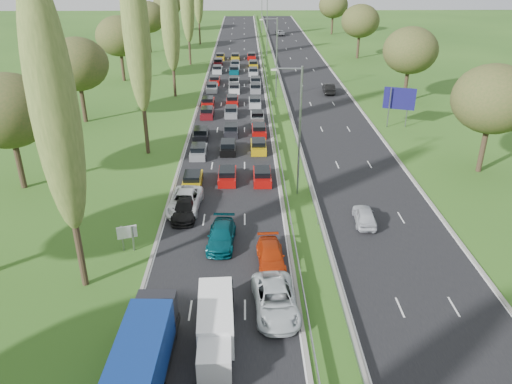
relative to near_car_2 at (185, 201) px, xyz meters
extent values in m
plane|color=#285019|center=(10.28, 40.03, -0.82)|extent=(260.00, 260.00, 0.00)
cube|color=black|center=(3.53, 42.53, -0.82)|extent=(10.50, 215.00, 0.04)
cube|color=black|center=(17.03, 42.53, -0.82)|extent=(10.50, 215.00, 0.04)
cube|color=gray|center=(9.13, 42.53, -0.27)|extent=(0.06, 215.00, 0.32)
cube|color=gray|center=(11.43, 42.53, -0.27)|extent=(0.06, 215.00, 0.32)
cylinder|color=gray|center=(10.28, 3.03, 5.18)|extent=(0.18, 0.18, 12.00)
cylinder|color=gray|center=(10.28, 38.03, 5.18)|extent=(0.18, 0.18, 12.00)
cylinder|color=gray|center=(10.28, 73.03, 5.18)|extent=(0.18, 0.18, 12.00)
cylinder|color=gray|center=(10.28, 108.03, 5.18)|extent=(0.18, 0.18, 12.00)
cylinder|color=#2D2116|center=(-5.72, -10.97, 2.78)|extent=(0.44, 0.44, 7.20)
ellipsoid|color=#4F632A|center=(-5.72, -10.97, 11.58)|extent=(2.80, 2.80, 16.00)
cylinder|color=#2D2116|center=(-5.72, 14.03, 3.14)|extent=(0.44, 0.44, 7.92)
ellipsoid|color=#4F632A|center=(-5.72, 14.03, 12.82)|extent=(2.80, 2.80, 17.60)
cylinder|color=#2D2116|center=(-5.72, 39.03, 2.42)|extent=(0.44, 0.44, 6.48)
ellipsoid|color=#4F632A|center=(-5.72, 39.03, 10.34)|extent=(2.80, 2.80, 14.40)
cylinder|color=#2D2116|center=(-5.72, 64.03, 2.78)|extent=(0.44, 0.44, 7.20)
ellipsoid|color=#4F632A|center=(-5.72, 64.03, 11.58)|extent=(2.80, 2.80, 16.00)
cylinder|color=#2D2116|center=(-5.72, 89.03, 3.14)|extent=(0.44, 0.44, 7.92)
cylinder|color=#2D2116|center=(-16.22, 5.03, 1.60)|extent=(0.56, 0.56, 4.84)
ellipsoid|color=#38471E|center=(-16.22, 5.03, 6.88)|extent=(8.00, 8.00, 6.80)
cylinder|color=#2D2116|center=(-16.22, 26.03, 1.60)|extent=(0.56, 0.56, 4.84)
ellipsoid|color=#38471E|center=(-16.22, 26.03, 6.88)|extent=(8.00, 8.00, 6.80)
cylinder|color=#2D2116|center=(-16.22, 50.03, 1.60)|extent=(0.56, 0.56, 4.84)
ellipsoid|color=#38471E|center=(-16.22, 50.03, 6.88)|extent=(8.00, 8.00, 6.80)
cylinder|color=#2D2116|center=(-16.22, 78.03, 1.60)|extent=(0.56, 0.56, 4.84)
ellipsoid|color=#38471E|center=(-16.22, 78.03, 6.88)|extent=(8.00, 8.00, 6.80)
cylinder|color=#2D2116|center=(-16.22, 110.03, 1.60)|extent=(0.56, 0.56, 4.84)
ellipsoid|color=#38471E|center=(-16.22, 110.03, 6.88)|extent=(8.00, 8.00, 6.80)
cylinder|color=#2D2116|center=(29.78, 8.03, 1.60)|extent=(0.56, 0.56, 4.84)
ellipsoid|color=#38471E|center=(29.78, 8.03, 6.88)|extent=(8.00, 8.00, 6.80)
cylinder|color=#2D2116|center=(29.78, 35.03, 1.60)|extent=(0.56, 0.56, 4.84)
ellipsoid|color=#38471E|center=(29.78, 35.03, 6.88)|extent=(8.00, 8.00, 6.80)
cylinder|color=#2D2116|center=(29.78, 70.03, 1.60)|extent=(0.56, 0.56, 4.84)
ellipsoid|color=#38471E|center=(29.78, 70.03, 6.88)|extent=(8.00, 8.00, 6.80)
cylinder|color=#2D2116|center=(29.78, 105.03, 1.60)|extent=(0.56, 0.56, 4.84)
ellipsoid|color=#38471E|center=(29.78, 105.03, 6.88)|extent=(8.00, 8.00, 6.80)
cube|color=#BF990C|center=(0.20, 5.11, -0.38)|extent=(1.75, 4.00, 0.80)
cube|color=slate|center=(0.13, 12.99, -0.38)|extent=(1.75, 4.00, 0.80)
cube|color=black|center=(-0.05, 18.93, -0.38)|extent=(1.75, 4.00, 0.80)
cube|color=#590F14|center=(0.11, 27.94, -0.38)|extent=(1.75, 4.00, 0.80)
cube|color=#A50C0A|center=(-0.12, 33.27, -0.38)|extent=(1.75, 4.00, 0.80)
cube|color=#B2B7BC|center=(-0.03, 42.26, -0.38)|extent=(1.75, 4.00, 0.80)
cube|color=#A50C0A|center=(0.13, 47.49, -0.38)|extent=(1.75, 4.00, 0.80)
cube|color=#B2B7BC|center=(0.17, 56.32, -0.38)|extent=(1.75, 4.00, 0.80)
cube|color=#590F14|center=(0.01, 63.30, -0.38)|extent=(1.75, 4.00, 0.80)
cube|color=#BF990C|center=(0.17, 69.26, -0.38)|extent=(1.75, 4.00, 0.80)
cube|color=#A50C0A|center=(3.56, 6.15, -0.38)|extent=(1.75, 4.00, 0.80)
cube|color=black|center=(3.40, 14.22, -0.38)|extent=(1.75, 4.00, 0.80)
cube|color=black|center=(3.60, 20.30, -0.38)|extent=(1.75, 4.00, 0.80)
cube|color=slate|center=(3.43, 28.37, -0.38)|extent=(1.75, 4.00, 0.80)
cube|color=#A50C0A|center=(3.47, 34.24, -0.38)|extent=(1.75, 4.00, 0.80)
cube|color=silver|center=(3.65, 41.64, -0.38)|extent=(1.75, 4.00, 0.80)
cube|color=silver|center=(3.50, 46.78, -0.38)|extent=(1.75, 4.00, 0.80)
cube|color=#053F4C|center=(3.36, 55.84, -0.38)|extent=(1.75, 4.00, 0.80)
cube|color=#B2B7BC|center=(3.48, 61.09, -0.38)|extent=(1.75, 4.00, 0.80)
cube|color=#BF990C|center=(3.36, 69.03, -0.38)|extent=(1.75, 4.00, 0.80)
cube|color=#A50C0A|center=(7.04, 5.99, -0.38)|extent=(1.75, 4.00, 0.80)
cube|color=#BF990C|center=(6.89, 14.49, -0.38)|extent=(1.75, 4.00, 0.80)
cube|color=#A50C0A|center=(7.11, 20.14, -0.38)|extent=(1.75, 4.00, 0.80)
cube|color=silver|center=(7.02, 25.94, -0.38)|extent=(1.75, 4.00, 0.80)
cube|color=#B2B7BC|center=(6.84, 33.29, -0.38)|extent=(1.75, 4.00, 0.80)
cube|color=slate|center=(7.09, 41.69, -0.38)|extent=(1.75, 4.00, 0.80)
cube|color=slate|center=(7.21, 46.55, -0.38)|extent=(1.75, 4.00, 0.80)
cube|color=#B2B7BC|center=(6.95, 54.21, -0.38)|extent=(1.75, 4.00, 0.80)
cube|color=#BF990C|center=(7.08, 61.05, -0.38)|extent=(1.75, 4.00, 0.80)
cube|color=#A50C0A|center=(6.85, 69.72, -0.38)|extent=(1.75, 4.00, 0.80)
imported|color=white|center=(0.00, 0.00, 0.00)|extent=(3.05, 5.90, 1.59)
imported|color=black|center=(0.11, -1.23, -0.08)|extent=(2.03, 4.94, 1.43)
imported|color=#05424D|center=(3.47, -5.91, -0.06)|extent=(2.35, 5.17, 1.47)
imported|color=silver|center=(7.22, -14.09, 0.01)|extent=(3.08, 5.96, 1.61)
imported|color=#B12F0A|center=(7.18, -8.76, -0.11)|extent=(2.16, 4.81, 1.37)
imported|color=silver|center=(15.37, -2.83, -0.09)|extent=(1.93, 4.22, 1.40)
imported|color=black|center=(19.00, 40.31, -0.01)|extent=(1.89, 4.86, 1.58)
imported|color=gray|center=(15.24, 103.57, -0.10)|extent=(2.51, 5.12, 1.40)
cube|color=black|center=(0.09, -19.44, -0.10)|extent=(2.23, 8.36, 0.50)
cube|color=navy|center=(0.09, -20.46, 1.57)|extent=(2.32, 6.32, 2.33)
cube|color=black|center=(0.09, -16.28, 0.75)|extent=(2.27, 2.04, 2.20)
cylinder|color=black|center=(0.09, -16.46, -0.30)|extent=(1.95, 1.00, 1.00)
cube|color=white|center=(3.55, -15.92, 0.28)|extent=(2.05, 5.13, 2.05)
cube|color=black|center=(3.55, -13.67, 0.18)|extent=(2.00, 0.82, 1.64)
cylinder|color=black|center=(2.67, -14.28, -0.45)|extent=(0.26, 0.70, 0.70)
cylinder|color=black|center=(4.42, -17.57, -0.45)|extent=(0.26, 0.70, 0.70)
cube|color=silver|center=(3.63, -18.24, 0.16)|extent=(1.81, 4.53, 1.81)
cube|color=black|center=(3.63, -16.24, 0.07)|extent=(1.77, 0.72, 1.45)
cylinder|color=black|center=(2.86, -16.79, -0.49)|extent=(0.23, 0.62, 0.62)
cylinder|color=black|center=(4.40, -19.68, -0.49)|extent=(0.23, 0.62, 0.62)
cylinder|color=gray|center=(-4.02, -6.67, 0.23)|extent=(0.16, 0.16, 2.10)
cylinder|color=gray|center=(-3.22, -6.67, 0.23)|extent=(0.16, 0.16, 2.10)
cube|color=silver|center=(-3.62, -6.67, 0.78)|extent=(1.46, 0.57, 1.00)
cylinder|color=gray|center=(23.98, 22.78, 1.78)|extent=(0.16, 0.16, 5.20)
cylinder|color=gray|center=(26.38, 22.78, 1.78)|extent=(0.16, 0.16, 5.20)
cube|color=#151252|center=(25.18, 22.78, 2.98)|extent=(3.81, 1.43, 2.80)
camera|label=1|loc=(5.43, -39.49, 19.84)|focal=35.00mm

